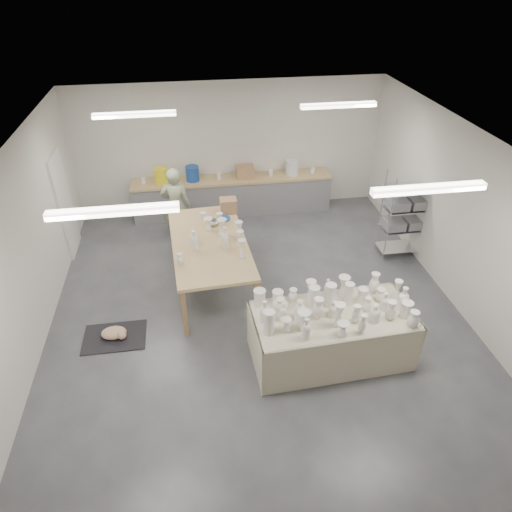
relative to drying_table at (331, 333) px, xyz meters
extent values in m
plane|color=#424449|center=(-0.95, 1.19, -0.47)|extent=(8.00, 8.00, 0.00)
cube|color=white|center=(-0.95, 1.19, 2.52)|extent=(7.00, 8.00, 0.02)
cube|color=silver|center=(-0.95, 5.19, 1.03)|extent=(7.00, 0.02, 3.00)
cube|color=silver|center=(-0.95, -2.81, 1.03)|extent=(7.00, 0.02, 3.00)
cube|color=silver|center=(-4.45, 1.19, 1.03)|extent=(0.02, 8.00, 3.00)
cube|color=silver|center=(2.55, 1.19, 1.03)|extent=(0.02, 8.00, 3.00)
cube|color=white|center=(-4.42, 3.79, 0.58)|extent=(0.05, 0.90, 2.10)
cube|color=white|center=(-2.75, -0.31, 2.47)|extent=(1.40, 0.12, 0.08)
cube|color=white|center=(0.85, -0.31, 2.47)|extent=(1.40, 0.12, 0.08)
cube|color=white|center=(-2.75, 3.19, 2.47)|extent=(1.40, 0.12, 0.08)
cube|color=white|center=(0.85, 3.19, 2.47)|extent=(1.40, 0.12, 0.08)
cube|color=tan|center=(-0.95, 4.87, 0.40)|extent=(4.60, 0.60, 0.06)
cube|color=slate|center=(-0.95, 4.87, -0.05)|extent=(4.60, 0.55, 0.84)
cylinder|color=yellow|center=(-2.55, 4.87, 0.60)|extent=(0.30, 0.30, 0.34)
cylinder|color=#1B4396|center=(-1.85, 4.87, 0.60)|extent=(0.30, 0.30, 0.34)
cylinder|color=white|center=(0.45, 4.87, 0.60)|extent=(0.30, 0.30, 0.34)
cube|color=#A36F4E|center=(-0.65, 4.87, 0.57)|extent=(0.40, 0.30, 0.28)
cylinder|color=white|center=(-2.95, 4.87, 0.50)|extent=(0.10, 0.10, 0.14)
cylinder|color=white|center=(-1.25, 4.87, 0.50)|extent=(0.10, 0.10, 0.14)
cylinder|color=white|center=(-0.05, 4.87, 0.50)|extent=(0.10, 0.10, 0.14)
cylinder|color=white|center=(0.95, 4.87, 0.50)|extent=(0.10, 0.10, 0.14)
cylinder|color=silver|center=(1.83, 2.37, 0.43)|extent=(0.02, 0.02, 1.80)
cylinder|color=silver|center=(2.67, 2.37, 0.43)|extent=(0.02, 0.02, 1.80)
cylinder|color=silver|center=(1.83, 2.81, 0.43)|extent=(0.02, 0.02, 1.80)
cylinder|color=silver|center=(2.67, 2.81, 0.43)|extent=(0.02, 0.02, 1.80)
cube|color=silver|center=(2.25, 2.59, -0.32)|extent=(0.88, 0.48, 0.02)
cube|color=silver|center=(2.25, 2.59, 0.13)|extent=(0.88, 0.48, 0.02)
cube|color=silver|center=(2.25, 2.59, 0.58)|extent=(0.88, 0.48, 0.02)
cube|color=silver|center=(2.25, 2.59, 1.03)|extent=(0.88, 0.48, 0.02)
cube|color=slate|center=(2.03, 2.59, 0.25)|extent=(0.38, 0.42, 0.18)
cube|color=slate|center=(2.47, 2.59, 0.25)|extent=(0.38, 0.42, 0.18)
cube|color=slate|center=(2.03, 2.59, 0.70)|extent=(0.38, 0.42, 0.18)
cube|color=slate|center=(2.47, 2.59, 0.70)|extent=(0.38, 0.42, 0.18)
cube|color=olive|center=(0.00, -0.01, -0.11)|extent=(2.16, 1.06, 0.74)
cube|color=beige|center=(0.00, -0.01, 0.35)|extent=(2.43, 1.23, 0.03)
cube|color=beige|center=(0.00, -0.55, -0.06)|extent=(2.38, 0.14, 0.84)
cube|color=beige|center=(0.00, 0.54, -0.06)|extent=(2.38, 0.14, 0.84)
cube|color=tan|center=(-1.67, 2.07, 0.47)|extent=(1.45, 2.68, 0.06)
cube|color=olive|center=(-2.25, 0.84, -0.02)|extent=(0.08, 0.08, 0.92)
cube|color=olive|center=(-1.09, 0.84, -0.02)|extent=(0.08, 0.08, 0.92)
cube|color=olive|center=(-2.25, 3.31, -0.02)|extent=(0.08, 0.08, 0.92)
cube|color=olive|center=(-1.09, 3.31, -0.02)|extent=(0.08, 0.08, 0.92)
ellipsoid|color=silver|center=(-1.57, 2.67, 0.55)|extent=(0.26, 0.26, 0.12)
cylinder|color=#1B4396|center=(-1.34, 2.83, 0.52)|extent=(0.26, 0.26, 0.03)
cylinder|color=white|center=(-1.72, 2.93, 0.56)|extent=(0.11, 0.11, 0.12)
cube|color=#A36F4E|center=(-1.21, 3.12, 0.64)|extent=(0.32, 0.26, 0.28)
cube|color=black|center=(-3.35, 0.92, -0.46)|extent=(1.00, 0.70, 0.02)
ellipsoid|color=white|center=(-3.35, 0.92, -0.37)|extent=(0.43, 0.32, 0.17)
sphere|color=white|center=(-3.21, 0.82, -0.35)|extent=(0.15, 0.15, 0.15)
imported|color=#94A27D|center=(-2.25, 3.80, 0.36)|extent=(0.66, 0.48, 1.68)
cylinder|color=#B2192C|center=(-2.25, 4.07, -0.17)|extent=(0.46, 0.46, 0.04)
cylinder|color=silver|center=(-2.12, 4.01, -0.33)|extent=(0.02, 0.02, 0.30)
cylinder|color=silver|center=(-2.26, 4.22, -0.33)|extent=(0.02, 0.02, 0.30)
cylinder|color=silver|center=(-2.37, 3.99, -0.33)|extent=(0.02, 0.02, 0.30)
camera|label=1|loc=(-1.90, -4.81, 4.79)|focal=32.00mm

